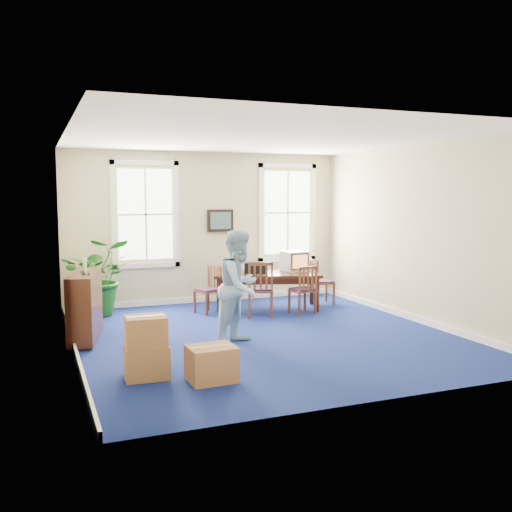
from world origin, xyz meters
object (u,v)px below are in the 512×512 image
object	(u,v)px
cardboard_boxes	(161,342)
chair_near_left	(261,289)
conference_table	(267,290)
man	(240,287)
crt_tv	(294,261)
potted_plant	(99,277)
credenza	(85,307)

from	to	relation	value
cardboard_boxes	chair_near_left	bearing A→B (deg)	47.57
conference_table	man	bearing A→B (deg)	-102.23
crt_tv	man	bearing A→B (deg)	-136.48
potted_plant	cardboard_boxes	size ratio (longest dim) A/B	1.02
conference_table	chair_near_left	xyz separation A→B (m)	(-0.44, -0.73, 0.17)
conference_table	credenza	bearing A→B (deg)	-141.25
cardboard_boxes	credenza	bearing A→B (deg)	109.41
credenza	potted_plant	xyz separation A→B (m)	(0.42, 1.89, 0.21)
man	cardboard_boxes	size ratio (longest dim) A/B	1.21
chair_near_left	man	size ratio (longest dim) A/B	0.60
man	credenza	world-z (taller)	man
potted_plant	conference_table	bearing A→B (deg)	-10.18
conference_table	potted_plant	size ratio (longest dim) A/B	1.44
credenza	cardboard_boxes	size ratio (longest dim) A/B	0.92
chair_near_left	potted_plant	size ratio (longest dim) A/B	0.72
crt_tv	cardboard_boxes	xyz separation A→B (m)	(-3.55, -3.50, -0.52)
man	potted_plant	bearing A→B (deg)	81.41
crt_tv	potted_plant	bearing A→B (deg)	166.29
crt_tv	potted_plant	distance (m)	3.93
chair_near_left	cardboard_boxes	size ratio (longest dim) A/B	0.73
crt_tv	chair_near_left	world-z (taller)	crt_tv
crt_tv	chair_near_left	xyz separation A→B (m)	(-1.07, -0.78, -0.40)
chair_near_left	potted_plant	world-z (taller)	potted_plant
crt_tv	chair_near_left	distance (m)	1.38
conference_table	crt_tv	world-z (taller)	crt_tv
conference_table	man	distance (m)	2.84
potted_plant	chair_near_left	bearing A→B (deg)	-25.02
crt_tv	cardboard_boxes	size ratio (longest dim) A/B	0.34
conference_table	crt_tv	size ratio (longest dim) A/B	4.34
crt_tv	credenza	size ratio (longest dim) A/B	0.37
crt_tv	man	distance (m)	3.21
conference_table	man	size ratio (longest dim) A/B	1.21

